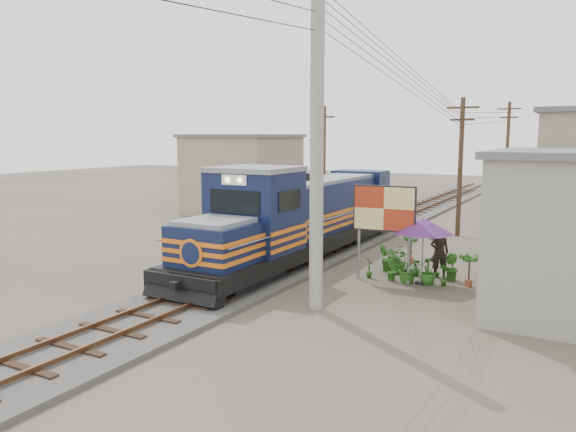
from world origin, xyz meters
The scene contains 14 objects.
ground centered at (0.00, 0.00, 0.00)m, with size 120.00×120.00×0.00m, color #473F35.
ballast centered at (0.00, 10.00, 0.08)m, with size 3.60×70.00×0.16m, color #595651.
track centered at (0.00, 10.00, 0.26)m, with size 1.15×70.00×0.12m.
locomotive centered at (0.00, 5.27, 1.70)m, with size 2.88×15.66×3.88m.
utility_pole_main centered at (3.50, -0.50, 5.00)m, with size 0.40×0.40×10.00m.
wooden_pole_mid centered at (4.50, 14.00, 3.68)m, with size 1.60×0.24×7.00m.
wooden_pole_far centered at (4.80, 28.00, 3.93)m, with size 1.60×0.24×7.50m.
wooden_pole_left centered at (-5.00, 18.00, 3.68)m, with size 1.60×0.24×7.00m.
power_lines centered at (-0.14, 8.49, 7.56)m, with size 9.65×19.00×3.30m.
shophouse_left centered at (-10.00, 16.00, 2.61)m, with size 6.30×6.30×5.20m.
billboard centered at (4.20, 3.44, 2.51)m, with size 2.21×0.29×3.40m.
market_umbrella centered at (5.49, 3.78, 2.03)m, with size 2.16×2.16×2.31m.
vendor centered at (5.78, 5.05, 0.91)m, with size 0.67×0.44×1.83m, color black.
plant_nursery centered at (4.73, 4.50, 0.47)m, with size 3.23×3.09×1.04m.
Camera 1 is at (10.60, -15.06, 5.11)m, focal length 35.00 mm.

